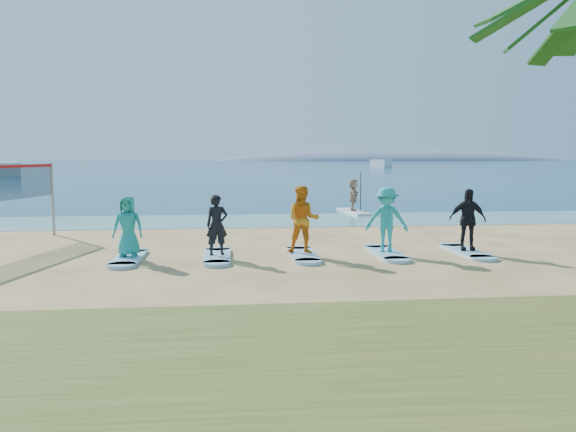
{
  "coord_description": "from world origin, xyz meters",
  "views": [
    {
      "loc": [
        -0.58,
        -13.18,
        2.75
      ],
      "look_at": [
        1.05,
        2.0,
        1.1
      ],
      "focal_mm": 35.0,
      "sensor_mm": 36.0,
      "label": 1
    }
  ],
  "objects": [
    {
      "name": "ground",
      "position": [
        0.0,
        0.0,
        0.0
      ],
      "size": [
        600.0,
        600.0,
        0.0
      ],
      "primitive_type": "plane",
      "color": "tan",
      "rests_on": "ground"
    },
    {
      "name": "shallow_water",
      "position": [
        0.0,
        10.5,
        0.01
      ],
      "size": [
        600.0,
        600.0,
        0.0
      ],
      "primitive_type": "plane",
      "color": "teal",
      "rests_on": "ground"
    },
    {
      "name": "ocean",
      "position": [
        0.0,
        160.0,
        0.01
      ],
      "size": [
        600.0,
        600.0,
        0.0
      ],
      "primitive_type": "plane",
      "color": "navy",
      "rests_on": "ground"
    },
    {
      "name": "island_ridge",
      "position": [
        95.0,
        300.0,
        0.0
      ],
      "size": [
        220.0,
        56.0,
        18.0
      ],
      "primitive_type": "ellipsoid",
      "color": "slate",
      "rests_on": "ground"
    },
    {
      "name": "paddleboard",
      "position": [
        5.41,
        13.16,
        0.06
      ],
      "size": [
        1.08,
        3.07,
        0.12
      ],
      "primitive_type": "cube",
      "rotation": [
        0.0,
        0.0,
        0.13
      ],
      "color": "silver",
      "rests_on": "ground"
    },
    {
      "name": "paddleboarder",
      "position": [
        5.41,
        13.16,
        0.88
      ],
      "size": [
        0.78,
        1.47,
        1.51
      ],
      "primitive_type": "imported",
      "rotation": [
        0.0,
        0.0,
        1.32
      ],
      "color": "tan",
      "rests_on": "paddleboard"
    },
    {
      "name": "boat_offshore_a",
      "position": [
        -29.69,
        64.89,
        0.0
      ],
      "size": [
        5.61,
        8.18,
        1.89
      ],
      "primitive_type": "cube",
      "rotation": [
        0.0,
        0.0,
        0.41
      ],
      "color": "silver",
      "rests_on": "ground"
    },
    {
      "name": "boat_offshore_b",
      "position": [
        35.21,
        115.83,
        0.0
      ],
      "size": [
        4.25,
        5.67,
        1.8
      ],
      "primitive_type": "cube",
      "rotation": [
        0.0,
        0.0,
        0.43
      ],
      "color": "silver",
      "rests_on": "ground"
    },
    {
      "name": "surfboard_0",
      "position": [
        -3.21,
        1.84,
        0.04
      ],
      "size": [
        0.7,
        2.2,
        0.09
      ],
      "primitive_type": "cube",
      "color": "#8BBCD8",
      "rests_on": "ground"
    },
    {
      "name": "student_0",
      "position": [
        -3.21,
        1.84,
        0.9
      ],
      "size": [
        0.83,
        0.58,
        1.61
      ],
      "primitive_type": "imported",
      "rotation": [
        0.0,
        0.0,
        -0.09
      ],
      "color": "teal",
      "rests_on": "surfboard_0"
    },
    {
      "name": "surfboard_1",
      "position": [
        -0.88,
        1.84,
        0.04
      ],
      "size": [
        0.7,
        2.2,
        0.09
      ],
      "primitive_type": "cube",
      "color": "#8BBCD8",
      "rests_on": "ground"
    },
    {
      "name": "student_1",
      "position": [
        -0.88,
        1.84,
        0.9
      ],
      "size": [
        0.67,
        0.52,
        1.62
      ],
      "primitive_type": "imported",
      "rotation": [
        0.0,
        0.0,
        0.25
      ],
      "color": "black",
      "rests_on": "surfboard_1"
    },
    {
      "name": "surfboard_2",
      "position": [
        1.45,
        1.84,
        0.04
      ],
      "size": [
        0.7,
        2.2,
        0.09
      ],
      "primitive_type": "cube",
      "color": "#8BBCD8",
      "rests_on": "ground"
    },
    {
      "name": "student_2",
      "position": [
        1.45,
        1.84,
        1.01
      ],
      "size": [
        1.0,
        0.84,
        1.84
      ],
      "primitive_type": "imported",
      "rotation": [
        0.0,
        0.0,
        -0.17
      ],
      "color": "orange",
      "rests_on": "surfboard_2"
    },
    {
      "name": "surfboard_3",
      "position": [
        3.78,
        1.84,
        0.04
      ],
      "size": [
        0.7,
        2.2,
        0.09
      ],
      "primitive_type": "cube",
      "color": "#8BBCD8",
      "rests_on": "ground"
    },
    {
      "name": "student_3",
      "position": [
        3.78,
        1.84,
        0.99
      ],
      "size": [
        1.3,
        0.97,
        1.79
      ],
      "primitive_type": "imported",
      "rotation": [
        0.0,
        0.0,
        -0.29
      ],
      "color": "teal",
      "rests_on": "surfboard_3"
    },
    {
      "name": "surfboard_4",
      "position": [
        6.11,
        1.84,
        0.04
      ],
      "size": [
        0.7,
        2.2,
        0.09
      ],
      "primitive_type": "cube",
      "color": "#8BBCD8",
      "rests_on": "ground"
    },
    {
      "name": "student_4",
      "position": [
        6.11,
        1.84,
        0.96
      ],
      "size": [
        1.08,
        0.6,
        1.73
      ],
      "primitive_type": "imported",
      "rotation": [
        0.0,
        0.0,
        -0.18
      ],
      "color": "black",
      "rests_on": "surfboard_4"
    }
  ]
}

